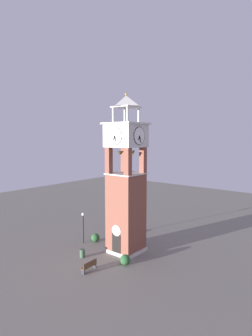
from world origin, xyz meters
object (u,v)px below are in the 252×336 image
Objects in this scene: clock_tower at (126,188)px; park_bench at (89,266)px; lamp_post at (83,222)px; trash_bin at (82,253)px.

park_bench is (0.32, -5.49, -6.09)m from clock_tower.
park_bench is 7.14m from lamp_post.
lamp_post is at bearing -166.31° from clock_tower.
clock_tower is 7.66m from trash_bin.
clock_tower reaches higher than trash_bin.
lamp_post is (-5.41, 4.25, 1.93)m from park_bench.
park_bench reaches higher than trash_bin.
lamp_post is at bearing 136.11° from trash_bin.
clock_tower is at bearing 93.33° from park_bench.
trash_bin is (-2.66, 1.61, -0.08)m from park_bench.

